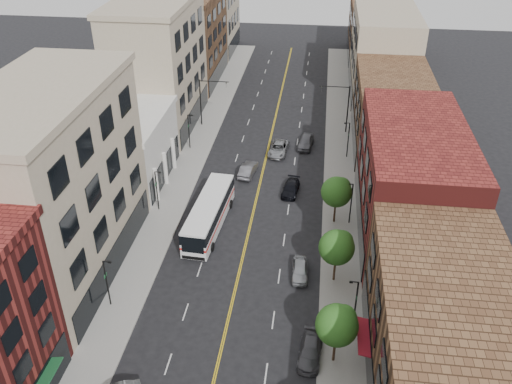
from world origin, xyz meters
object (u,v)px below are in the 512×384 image
at_px(car_parked_mid, 310,351).
at_px(car_lane_b, 278,149).
at_px(car_lane_behind, 248,170).
at_px(car_parked_far, 300,270).
at_px(city_bus, 209,212).
at_px(car_lane_a, 291,188).
at_px(car_lane_c, 306,142).

relative_size(car_parked_mid, car_lane_b, 0.85).
xyz_separation_m(car_parked_mid, car_lane_behind, (-9.20, 29.37, 0.11)).
bearing_deg(car_parked_far, car_lane_b, 97.22).
relative_size(car_parked_mid, car_lane_behind, 0.97).
distance_m(city_bus, car_lane_behind, 12.48).
height_order(car_parked_far, car_lane_a, car_parked_far).
distance_m(car_parked_far, car_lane_b, 26.09).
bearing_deg(car_lane_b, city_bus, -102.86).
bearing_deg(car_parked_mid, car_lane_c, 97.37).
xyz_separation_m(car_parked_mid, car_lane_c, (-2.16, 38.29, 0.17)).
xyz_separation_m(city_bus, car_lane_b, (6.01, 18.62, -1.16)).
relative_size(city_bus, car_lane_behind, 2.78).
bearing_deg(car_parked_mid, car_lane_b, 103.39).
bearing_deg(car_lane_b, car_parked_far, -75.21).
relative_size(car_parked_mid, car_lane_c, 0.93).
xyz_separation_m(car_lane_a, car_lane_b, (-2.43, 10.33, 0.09)).
height_order(car_lane_behind, car_lane_a, car_lane_behind).
bearing_deg(car_lane_behind, car_parked_far, 119.45).
xyz_separation_m(car_parked_far, car_lane_c, (-0.75, 28.16, 0.13)).
distance_m(car_lane_b, car_lane_c, 4.41).
distance_m(car_lane_a, car_lane_b, 10.61).
bearing_deg(car_lane_behind, car_lane_a, 153.85).
height_order(car_parked_mid, car_lane_c, car_lane_c).
distance_m(city_bus, car_lane_b, 19.60).
bearing_deg(car_lane_a, car_lane_c, 90.82).
bearing_deg(city_bus, car_lane_a, 48.26).
xyz_separation_m(car_lane_a, car_lane_c, (1.24, 12.77, 0.17)).
xyz_separation_m(city_bus, car_parked_far, (10.43, -7.10, -1.21)).
distance_m(car_parked_mid, car_lane_b, 36.32).
xyz_separation_m(car_parked_mid, car_parked_far, (-1.41, 10.13, 0.04)).
xyz_separation_m(car_lane_behind, car_lane_b, (3.37, 6.48, -0.03)).
bearing_deg(car_lane_behind, car_lane_b, -110.09).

